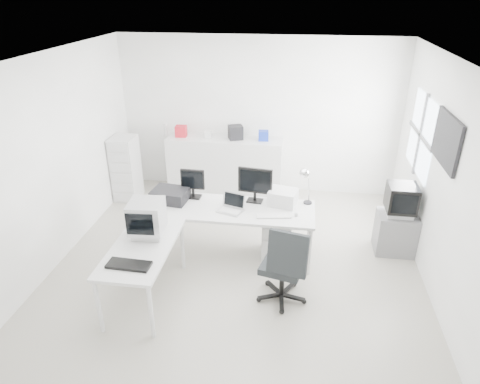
# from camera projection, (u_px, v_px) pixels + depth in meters

# --- Properties ---
(floor) EXTENTS (5.00, 5.00, 0.01)m
(floor) POSITION_uv_depth(u_px,v_px,m) (238.00, 261.00, 6.08)
(floor) COLOR beige
(floor) RESTS_ON ground
(ceiling) EXTENTS (5.00, 5.00, 0.01)m
(ceiling) POSITION_uv_depth(u_px,v_px,m) (237.00, 57.00, 4.85)
(ceiling) COLOR white
(ceiling) RESTS_ON back_wall
(back_wall) EXTENTS (5.00, 0.02, 2.80)m
(back_wall) POSITION_uv_depth(u_px,v_px,m) (258.00, 117.00, 7.69)
(back_wall) COLOR white
(back_wall) RESTS_ON floor
(left_wall) EXTENTS (0.02, 5.00, 2.80)m
(left_wall) POSITION_uv_depth(u_px,v_px,m) (55.00, 160.00, 5.79)
(left_wall) COLOR white
(left_wall) RESTS_ON floor
(right_wall) EXTENTS (0.02, 5.00, 2.80)m
(right_wall) POSITION_uv_depth(u_px,v_px,m) (443.00, 182.00, 5.14)
(right_wall) COLOR white
(right_wall) RESTS_ON floor
(window) EXTENTS (0.02, 1.20, 1.10)m
(window) POSITION_uv_depth(u_px,v_px,m) (421.00, 135.00, 6.13)
(window) COLOR white
(window) RESTS_ON right_wall
(wall_picture) EXTENTS (0.04, 0.90, 0.60)m
(wall_picture) POSITION_uv_depth(u_px,v_px,m) (447.00, 140.00, 5.02)
(wall_picture) COLOR black
(wall_picture) RESTS_ON right_wall
(main_desk) EXTENTS (2.40, 0.80, 0.75)m
(main_desk) POSITION_uv_depth(u_px,v_px,m) (228.00, 231.00, 6.10)
(main_desk) COLOR silver
(main_desk) RESTS_ON floor
(side_desk) EXTENTS (0.70, 1.40, 0.75)m
(side_desk) POSITION_uv_depth(u_px,v_px,m) (145.00, 272.00, 5.23)
(side_desk) COLOR silver
(side_desk) RESTS_ON floor
(drawer_pedestal) EXTENTS (0.40, 0.50, 0.60)m
(drawer_pedestal) POSITION_uv_depth(u_px,v_px,m) (277.00, 237.00, 6.09)
(drawer_pedestal) COLOR silver
(drawer_pedestal) RESTS_ON floor
(inkjet_printer) EXTENTS (0.53, 0.44, 0.17)m
(inkjet_printer) POSITION_uv_depth(u_px,v_px,m) (170.00, 195.00, 6.10)
(inkjet_printer) COLOR black
(inkjet_printer) RESTS_ON main_desk
(lcd_monitor_small) EXTENTS (0.35, 0.21, 0.43)m
(lcd_monitor_small) POSITION_uv_depth(u_px,v_px,m) (193.00, 184.00, 6.14)
(lcd_monitor_small) COLOR black
(lcd_monitor_small) RESTS_ON main_desk
(lcd_monitor_large) EXTENTS (0.51, 0.25, 0.51)m
(lcd_monitor_large) POSITION_uv_depth(u_px,v_px,m) (255.00, 185.00, 6.01)
(lcd_monitor_large) COLOR black
(lcd_monitor_large) RESTS_ON main_desk
(laptop) EXTENTS (0.42, 0.43, 0.22)m
(laptop) POSITION_uv_depth(u_px,v_px,m) (230.00, 204.00, 5.80)
(laptop) COLOR #B7B7BA
(laptop) RESTS_ON main_desk
(white_keyboard) EXTENTS (0.48, 0.22, 0.02)m
(white_keyboard) POSITION_uv_depth(u_px,v_px,m) (274.00, 216.00, 5.72)
(white_keyboard) COLOR silver
(white_keyboard) RESTS_ON main_desk
(white_mouse) EXTENTS (0.06, 0.06, 0.06)m
(white_mouse) POSITION_uv_depth(u_px,v_px,m) (296.00, 214.00, 5.72)
(white_mouse) COLOR silver
(white_mouse) RESTS_ON main_desk
(laser_printer) EXTENTS (0.43, 0.39, 0.21)m
(laser_printer) POSITION_uv_depth(u_px,v_px,m) (283.00, 197.00, 5.99)
(laser_printer) COLOR silver
(laser_printer) RESTS_ON main_desk
(desk_lamp) EXTENTS (0.22, 0.22, 0.53)m
(desk_lamp) POSITION_uv_depth(u_px,v_px,m) (309.00, 186.00, 5.95)
(desk_lamp) COLOR silver
(desk_lamp) RESTS_ON main_desk
(crt_monitor) EXTENTS (0.46, 0.46, 0.49)m
(crt_monitor) POSITION_uv_depth(u_px,v_px,m) (147.00, 218.00, 5.18)
(crt_monitor) COLOR #B7B7BA
(crt_monitor) RESTS_ON side_desk
(black_keyboard) EXTENTS (0.49, 0.21, 0.03)m
(black_keyboard) POSITION_uv_depth(u_px,v_px,m) (129.00, 265.00, 4.71)
(black_keyboard) COLOR black
(black_keyboard) RESTS_ON side_desk
(office_chair) EXTENTS (0.76, 0.76, 1.09)m
(office_chair) POSITION_uv_depth(u_px,v_px,m) (283.00, 262.00, 5.13)
(office_chair) COLOR #232628
(office_chair) RESTS_ON floor
(tv_cabinet) EXTENTS (0.55, 0.45, 0.60)m
(tv_cabinet) POSITION_uv_depth(u_px,v_px,m) (395.00, 233.00, 6.20)
(tv_cabinet) COLOR slate
(tv_cabinet) RESTS_ON floor
(crt_tv) EXTENTS (0.50, 0.48, 0.45)m
(crt_tv) POSITION_uv_depth(u_px,v_px,m) (401.00, 201.00, 5.97)
(crt_tv) COLOR black
(crt_tv) RESTS_ON tv_cabinet
(sideboard) EXTENTS (2.10, 0.52, 1.05)m
(sideboard) POSITION_uv_depth(u_px,v_px,m) (225.00, 165.00, 7.92)
(sideboard) COLOR silver
(sideboard) RESTS_ON floor
(clutter_box_a) EXTENTS (0.21, 0.19, 0.20)m
(clutter_box_a) POSITION_uv_depth(u_px,v_px,m) (181.00, 131.00, 7.75)
(clutter_box_a) COLOR red
(clutter_box_a) RESTS_ON sideboard
(clutter_box_b) EXTENTS (0.13, 0.11, 0.12)m
(clutter_box_b) POSITION_uv_depth(u_px,v_px,m) (208.00, 134.00, 7.70)
(clutter_box_b) COLOR silver
(clutter_box_b) RESTS_ON sideboard
(clutter_box_c) EXTENTS (0.31, 0.29, 0.24)m
(clutter_box_c) POSITION_uv_depth(u_px,v_px,m) (236.00, 132.00, 7.61)
(clutter_box_c) COLOR black
(clutter_box_c) RESTS_ON sideboard
(clutter_box_d) EXTENTS (0.19, 0.17, 0.17)m
(clutter_box_d) POSITION_uv_depth(u_px,v_px,m) (263.00, 136.00, 7.56)
(clutter_box_d) COLOR #162EA0
(clutter_box_d) RESTS_ON sideboard
(clutter_bottle) EXTENTS (0.07, 0.07, 0.22)m
(clutter_bottle) POSITION_uv_depth(u_px,v_px,m) (166.00, 129.00, 7.81)
(clutter_bottle) COLOR silver
(clutter_bottle) RESTS_ON sideboard
(filing_cabinet) EXTENTS (0.41, 0.48, 1.16)m
(filing_cabinet) POSITION_uv_depth(u_px,v_px,m) (126.00, 168.00, 7.64)
(filing_cabinet) COLOR silver
(filing_cabinet) RESTS_ON floor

